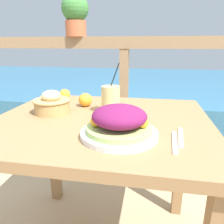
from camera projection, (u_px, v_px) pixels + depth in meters
name	position (u px, v px, depth m)	size (l,w,h in m)	color
patio_table	(101.00, 141.00, 1.03)	(0.97, 0.85, 0.77)	#997047
railing_fence	(124.00, 75.00, 1.76)	(2.80, 0.08, 1.15)	#937551
sea_backdrop	(139.00, 90.00, 4.30)	(12.00, 4.00, 0.44)	teal
salad_plate	(119.00, 123.00, 0.78)	(0.28, 0.28, 0.12)	silver
drink_glass	(111.00, 100.00, 1.06)	(0.09, 0.09, 0.24)	#DBCC7F
bread_basket	(52.00, 104.00, 1.06)	(0.18, 0.18, 0.11)	tan
potted_plant	(75.00, 14.00, 1.69)	(0.21, 0.21, 0.31)	#B75B38
fork	(181.00, 137.00, 0.78)	(0.03, 0.18, 0.00)	silver
knife	(175.00, 142.00, 0.74)	(0.03, 0.18, 0.00)	silver
orange_near_basket	(85.00, 100.00, 1.18)	(0.07, 0.07, 0.07)	#F9A328
orange_near_glass	(65.00, 94.00, 1.32)	(0.06, 0.06, 0.06)	#F9A328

